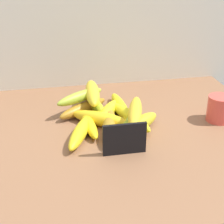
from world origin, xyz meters
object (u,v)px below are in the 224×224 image
object	(u,v)px
banana_5	(96,106)
coffee_mug	(220,108)
banana_10	(138,124)
banana_6	(121,107)
banana_4	(109,126)
banana_12	(92,93)
banana_9	(102,119)
banana_11	(80,97)
chalkboard_sign	(125,140)
banana_0	(130,117)
banana_1	(108,111)
banana_3	(80,132)
banana_8	(83,108)
banana_2	(89,124)
banana_7	(128,130)
banana_13	(135,111)

from	to	relation	value
banana_5	coffee_mug	bearing A→B (deg)	-20.87
coffee_mug	banana_10	xyz separation A→B (cm)	(-25.51, -1.92, -1.76)
coffee_mug	banana_6	distance (cm)	29.98
banana_4	banana_12	bearing A→B (deg)	98.93
banana_9	banana_11	distance (cm)	11.59
chalkboard_sign	banana_4	bearing A→B (deg)	98.27
banana_0	banana_1	world-z (taller)	same
coffee_mug	banana_0	size ratio (longest dim) A/B	0.43
banana_3	banana_6	size ratio (longest dim) A/B	0.89
banana_5	banana_6	size ratio (longest dim) A/B	1.01
coffee_mug	banana_4	distance (cm)	33.68
banana_0	banana_8	size ratio (longest dim) A/B	1.12
banana_8	banana_11	distance (cm)	3.71
banana_2	banana_7	xyz separation A→B (cm)	(9.94, -5.73, 0.24)
banana_2	banana_9	size ratio (longest dim) A/B	0.91
banana_4	banana_8	distance (cm)	14.21
banana_0	banana_13	xyz separation A→B (cm)	(0.06, -5.07, 4.16)
banana_9	banana_10	xyz separation A→B (cm)	(9.60, -5.14, 0.01)
coffee_mug	banana_1	world-z (taller)	coffee_mug
banana_1	banana_8	bearing A→B (deg)	152.00
coffee_mug	banana_4	bearing A→B (deg)	-178.63
banana_8	banana_11	size ratio (longest dim) A/B	1.06
chalkboard_sign	banana_0	xyz separation A→B (cm)	(5.27, 16.08, -1.97)
banana_0	banana_10	world-z (taller)	banana_10
banana_7	banana_11	world-z (taller)	banana_11
banana_0	banana_11	xyz separation A→B (cm)	(-13.37, 9.60, 3.46)
banana_4	banana_13	distance (cm)	8.20
banana_1	banana_9	bearing A→B (deg)	-118.40
banana_2	banana_3	distance (cm)	5.47
banana_12	banana_13	size ratio (longest dim) A/B	0.97
banana_2	banana_11	bearing A→B (deg)	95.06
banana_2	banana_10	size ratio (longest dim) A/B	1.01
coffee_mug	banana_9	xyz separation A→B (cm)	(-35.11, 3.22, -1.77)
banana_10	banana_13	bearing A→B (deg)	156.78
coffee_mug	banana_1	bearing A→B (deg)	165.39
banana_4	banana_8	xyz separation A→B (cm)	(-5.76, 12.99, -0.04)
banana_1	coffee_mug	bearing A→B (deg)	-14.61
banana_0	banana_10	size ratio (longest dim) A/B	1.22
banana_9	banana_13	world-z (taller)	banana_13
banana_3	banana_9	distance (cm)	9.13
banana_1	banana_5	bearing A→B (deg)	120.38
chalkboard_sign	banana_11	world-z (taller)	chalkboard_sign
banana_7	banana_4	bearing A→B (deg)	145.50
banana_7	banana_6	bearing A→B (deg)	85.05
banana_12	banana_13	xyz separation A→B (cm)	(9.49, -16.30, 0.40)
banana_1	banana_9	world-z (taller)	banana_9
banana_11	banana_12	size ratio (longest dim) A/B	0.91
banana_2	banana_5	xyz separation A→B (cm)	(3.77, 11.64, 0.13)
banana_1	chalkboard_sign	bearing A→B (deg)	-88.97
chalkboard_sign	banana_4	xyz separation A→B (cm)	(-1.70, 11.67, -1.98)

